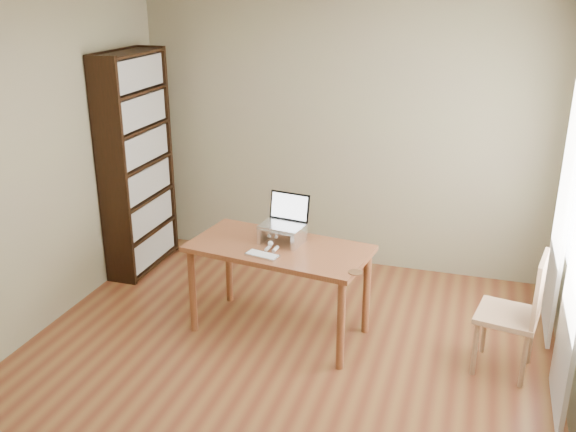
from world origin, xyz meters
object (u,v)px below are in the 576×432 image
(bookshelf, at_px, (137,163))
(laptop, at_px, (284,217))
(keyboard, at_px, (262,255))
(desk, at_px, (279,258))
(chair, at_px, (519,309))
(cat, at_px, (281,234))

(bookshelf, xyz_separation_m, laptop, (1.69, -0.69, -0.11))
(bookshelf, distance_m, keyboard, 1.96)
(bookshelf, distance_m, desk, 1.92)
(desk, bearing_deg, keyboard, -97.30)
(chair, bearing_deg, bookshelf, 176.41)
(laptop, bearing_deg, bookshelf, 165.86)
(bookshelf, distance_m, laptop, 1.83)
(bookshelf, relative_size, chair, 2.25)
(cat, distance_m, chair, 1.84)
(cat, bearing_deg, laptop, 60.33)
(desk, bearing_deg, chair, 7.16)
(bookshelf, xyz_separation_m, cat, (1.67, -0.71, -0.24))
(bookshelf, relative_size, keyboard, 7.65)
(chair, bearing_deg, desk, -170.68)
(laptop, bearing_deg, keyboard, -91.54)
(bookshelf, bearing_deg, desk, -25.99)
(keyboard, xyz_separation_m, chair, (1.86, 0.20, -0.26))
(bookshelf, relative_size, laptop, 5.77)
(desk, xyz_separation_m, chair, (1.80, -0.02, -0.15))
(bookshelf, bearing_deg, laptop, -22.05)
(desk, distance_m, keyboard, 0.25)
(laptop, distance_m, chair, 1.86)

